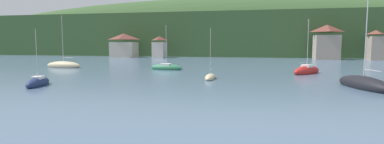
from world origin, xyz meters
name	(u,v)px	position (x,y,z in m)	size (l,w,h in m)	color
wooded_hillside	(226,39)	(-7.31, 136.35, 5.51)	(352.00, 57.31, 35.78)	#38562D
shore_building_west	(124,46)	(-32.87, 97.35, 3.32)	(7.32, 5.18, 6.81)	#BCB29E
shore_building_westcentral	(160,47)	(-21.91, 96.88, 2.91)	(3.47, 4.17, 6.00)	beige
shore_building_central	(327,43)	(21.91, 97.51, 4.22)	(5.99, 5.50, 8.70)	gray
shore_building_eastcentral	(375,45)	(32.87, 97.11, 3.52)	(3.20, 4.66, 7.25)	gray
sailboat_far_1	(166,68)	(-8.97, 61.20, 0.32)	(5.42, 2.43, 7.29)	#2D754C
sailboat_far_2	(210,77)	(-0.40, 50.68, 0.20)	(1.20, 4.03, 6.14)	#CCBC8E
sailboat_mid_3	(363,84)	(14.60, 46.65, 0.37)	(3.96, 7.37, 9.38)	black
sailboat_far_5	(64,66)	(-27.20, 61.29, 0.35)	(6.64, 2.55, 9.12)	#CCBC8E
sailboat_far_6	(307,71)	(11.60, 59.56, 0.38)	(4.91, 5.81, 7.81)	red
sailboat_mid_10	(38,83)	(-16.10, 41.64, 0.30)	(2.42, 4.51, 5.88)	navy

